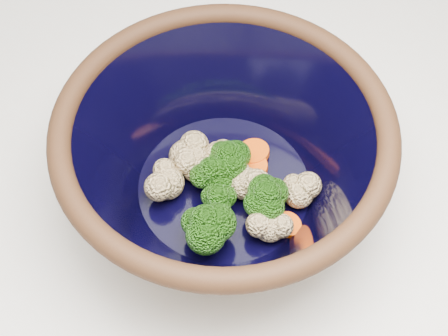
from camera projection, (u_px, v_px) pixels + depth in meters
mixing_bowl at (224, 160)px, 0.57m from camera, size 0.32×0.32×0.13m
vegetable_pile at (225, 184)px, 0.58m from camera, size 0.14×0.14×0.06m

